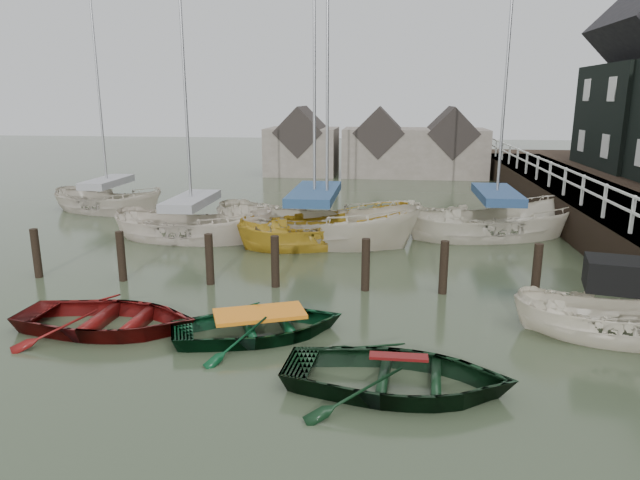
# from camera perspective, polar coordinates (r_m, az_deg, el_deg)

# --- Properties ---
(ground) EXTENTS (120.00, 120.00, 0.00)m
(ground) POSITION_cam_1_polar(r_m,az_deg,el_deg) (12.43, -1.72, -9.32)
(ground) COLOR #333C26
(ground) RESTS_ON ground
(pier) EXTENTS (3.04, 32.00, 2.70)m
(pier) POSITION_cam_1_polar(r_m,az_deg,el_deg) (23.02, 26.48, 2.02)
(pier) COLOR black
(pier) RESTS_ON ground
(mooring_pilings) EXTENTS (13.72, 0.22, 1.80)m
(mooring_pilings) POSITION_cam_1_polar(r_m,az_deg,el_deg) (15.22, -4.18, -2.90)
(mooring_pilings) COLOR black
(mooring_pilings) RESTS_ON ground
(far_sheds) EXTENTS (14.00, 4.08, 4.39)m
(far_sheds) POSITION_cam_1_polar(r_m,az_deg,el_deg) (37.41, 5.65, 9.30)
(far_sheds) COLOR #665B51
(far_sheds) RESTS_ON ground
(rowboat_red) EXTENTS (4.06, 2.95, 0.83)m
(rowboat_red) POSITION_cam_1_polar(r_m,az_deg,el_deg) (13.42, -20.38, -8.44)
(rowboat_red) COLOR #5B0E0D
(rowboat_red) RESTS_ON ground
(rowboat_green) EXTENTS (4.36, 3.78, 0.76)m
(rowboat_green) POSITION_cam_1_polar(r_m,az_deg,el_deg) (12.37, -6.00, -9.52)
(rowboat_green) COLOR black
(rowboat_green) RESTS_ON ground
(rowboat_dkgreen) EXTENTS (4.19, 3.13, 0.83)m
(rowboat_dkgreen) POSITION_cam_1_polar(r_m,az_deg,el_deg) (10.33, 7.76, -14.62)
(rowboat_dkgreen) COLOR black
(rowboat_dkgreen) RESTS_ON ground
(motorboat) EXTENTS (4.37, 2.40, 2.47)m
(motorboat) POSITION_cam_1_polar(r_m,az_deg,el_deg) (13.63, 27.40, -8.36)
(motorboat) COLOR beige
(motorboat) RESTS_ON ground
(sailboat_a) EXTENTS (6.15, 2.76, 10.01)m
(sailboat_a) POSITION_cam_1_polar(r_m,az_deg,el_deg) (20.91, -12.56, 0.26)
(sailboat_a) COLOR beige
(sailboat_a) RESTS_ON ground
(sailboat_b) EXTENTS (7.83, 4.04, 11.04)m
(sailboat_b) POSITION_cam_1_polar(r_m,az_deg,el_deg) (20.07, -0.53, 0.02)
(sailboat_b) COLOR beige
(sailboat_b) RESTS_ON ground
(sailboat_c) EXTENTS (6.63, 4.56, 11.33)m
(sailboat_c) POSITION_cam_1_polar(r_m,az_deg,el_deg) (19.78, 0.69, -0.32)
(sailboat_c) COLOR #B48C21
(sailboat_c) RESTS_ON ground
(sailboat_d) EXTENTS (7.16, 4.24, 13.09)m
(sailboat_d) POSITION_cam_1_polar(r_m,az_deg,el_deg) (21.76, 17.01, 0.53)
(sailboat_d) COLOR beige
(sailboat_d) RESTS_ON ground
(sailboat_e) EXTENTS (6.02, 3.52, 10.57)m
(sailboat_e) POSITION_cam_1_polar(r_m,az_deg,el_deg) (27.00, -20.30, 2.82)
(sailboat_e) COLOR #B9AE9E
(sailboat_e) RESTS_ON ground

